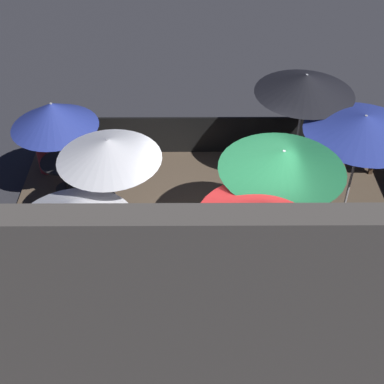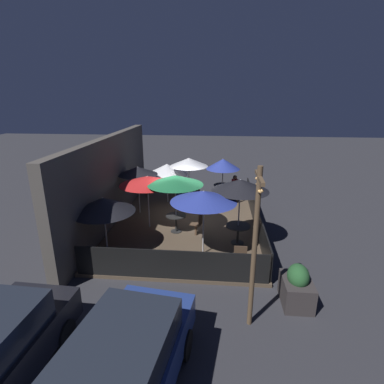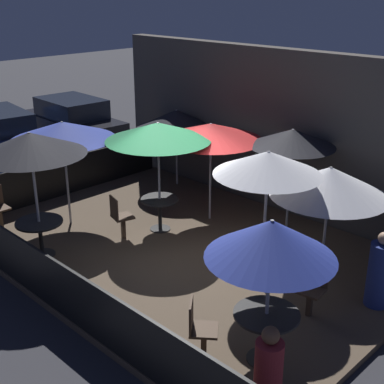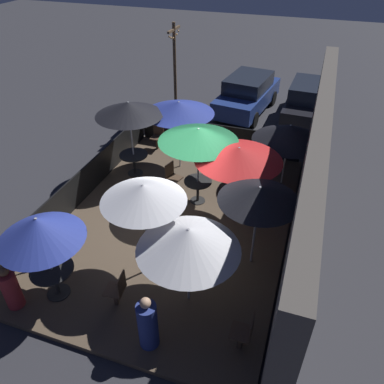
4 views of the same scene
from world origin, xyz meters
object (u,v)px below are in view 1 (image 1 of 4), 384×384
(patio_umbrella_1, at_px, (306,84))
(patio_umbrella_6, at_px, (71,217))
(patio_chair_0, at_px, (16,337))
(patio_chair_1, at_px, (59,217))
(patio_umbrella_0, at_px, (53,115))
(patron_1, at_px, (44,152))
(dining_table_2, at_px, (273,229))
(patio_chair_4, at_px, (280,200))
(patio_umbrella_5, at_px, (166,254))
(dining_table_1, at_px, (295,152))
(dining_table_0, at_px, (63,167))
(patio_chair_2, at_px, (377,156))
(patio_umbrella_4, at_px, (108,149))
(patron_0, at_px, (13,251))
(patio_umbrella_8, at_px, (364,124))
(patio_umbrella_3, at_px, (268,215))
(patio_chair_3, at_px, (101,155))
(patio_umbrella_2, at_px, (283,160))

(patio_umbrella_1, bearing_deg, patio_umbrella_6, 38.44)
(patio_chair_0, height_order, patio_chair_1, patio_chair_0)
(patio_umbrella_0, relative_size, patron_1, 1.87)
(dining_table_2, height_order, patio_chair_4, patio_chair_4)
(patio_umbrella_5, height_order, dining_table_2, patio_umbrella_5)
(patio_umbrella_5, bearing_deg, dining_table_1, -121.19)
(patio_umbrella_0, bearing_deg, patio_chair_1, 96.51)
(patio_chair_4, bearing_deg, dining_table_0, -86.48)
(patio_chair_1, bearing_deg, patio_chair_2, -80.27)
(patio_umbrella_0, xyz_separation_m, patio_umbrella_4, (-1.32, 1.64, 0.35))
(patio_chair_0, relative_size, patron_0, 0.72)
(patio_chair_1, bearing_deg, patio_umbrella_0, 0.00)
(patio_umbrella_4, xyz_separation_m, dining_table_2, (-2.95, 0.23, -1.68))
(patio_umbrella_0, relative_size, patio_umbrella_6, 1.03)
(patio_umbrella_1, bearing_deg, dining_table_0, 6.26)
(dining_table_1, relative_size, patio_chair_1, 0.99)
(patio_umbrella_5, bearing_deg, patio_umbrella_8, -138.42)
(patio_umbrella_4, bearing_deg, patron_0, 23.81)
(patio_umbrella_0, distance_m, patio_umbrella_1, 5.08)
(patio_chair_0, height_order, patron_1, patron_1)
(patio_chair_0, xyz_separation_m, patio_chair_1, (-0.15, -2.75, -0.03))
(patio_umbrella_3, bearing_deg, patio_chair_3, -48.94)
(patio_umbrella_0, relative_size, dining_table_0, 2.35)
(patio_umbrella_5, bearing_deg, patio_chair_3, -69.76)
(patio_umbrella_2, xyz_separation_m, dining_table_2, (0.00, -0.00, -1.62))
(patio_chair_4, height_order, patron_0, patron_0)
(patio_chair_3, bearing_deg, patio_chair_2, 139.43)
(dining_table_1, relative_size, patio_chair_3, 1.01)
(patio_umbrella_6, xyz_separation_m, dining_table_1, (-4.23, -3.35, -1.18))
(patio_chair_0, distance_m, patio_chair_3, 4.83)
(dining_table_1, distance_m, patio_chair_0, 6.91)
(patio_chair_0, distance_m, patron_1, 4.90)
(patio_umbrella_6, height_order, patio_chair_2, patio_umbrella_6)
(patio_umbrella_3, bearing_deg, dining_table_0, -38.17)
(patio_umbrella_3, relative_size, patio_umbrella_8, 0.98)
(patio_chair_2, bearing_deg, dining_table_1, 0.00)
(patio_umbrella_0, relative_size, patio_umbrella_8, 0.94)
(patio_umbrella_1, bearing_deg, patio_umbrella_3, 72.48)
(dining_table_2, distance_m, patron_0, 4.75)
(patio_umbrella_0, height_order, patron_0, patio_umbrella_0)
(patio_umbrella_0, relative_size, patio_chair_2, 2.39)
(patio_umbrella_8, relative_size, dining_table_0, 2.50)
(patio_umbrella_5, bearing_deg, patio_umbrella_2, -133.67)
(patio_chair_4, bearing_deg, patio_chair_3, -96.71)
(patio_umbrella_5, distance_m, dining_table_1, 5.37)
(patio_umbrella_1, height_order, dining_table_0, patio_umbrella_1)
(patio_umbrella_3, bearing_deg, patio_umbrella_5, 27.77)
(patio_umbrella_6, height_order, dining_table_0, patio_umbrella_6)
(patio_umbrella_0, xyz_separation_m, patio_umbrella_1, (-5.04, -0.55, 0.37))
(patio_umbrella_4, relative_size, patio_umbrella_8, 1.06)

